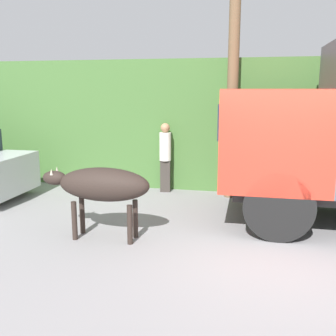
% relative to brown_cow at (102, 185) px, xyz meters
% --- Properties ---
extents(ground_plane, '(60.00, 60.00, 0.00)m').
position_rel_brown_cow_xyz_m(ground_plane, '(2.92, -0.03, -0.93)').
color(ground_plane, gray).
extents(hillside_embankment, '(32.00, 5.88, 3.23)m').
position_rel_brown_cow_xyz_m(hillside_embankment, '(2.92, 6.48, 0.69)').
color(hillside_embankment, '#426B33').
rests_on(hillside_embankment, ground_plane).
extents(building_backdrop, '(5.00, 2.70, 3.13)m').
position_rel_brown_cow_xyz_m(building_backdrop, '(0.03, 4.99, 0.65)').
color(building_backdrop, '#99ADB7').
rests_on(building_backdrop, ground_plane).
extents(brown_cow, '(1.89, 0.57, 1.23)m').
position_rel_brown_cow_xyz_m(brown_cow, '(0.00, 0.00, 0.00)').
color(brown_cow, '#2D231E').
rests_on(brown_cow, ground_plane).
extents(pedestrian_on_hill, '(0.32, 0.32, 1.70)m').
position_rel_brown_cow_xyz_m(pedestrian_on_hill, '(0.37, 3.29, 0.03)').
color(pedestrian_on_hill, '#38332D').
rests_on(pedestrian_on_hill, ground_plane).
extents(utility_pole, '(0.90, 0.25, 6.56)m').
position_rel_brown_cow_xyz_m(utility_pole, '(1.96, 3.15, 2.46)').
color(utility_pole, brown).
rests_on(utility_pole, ground_plane).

